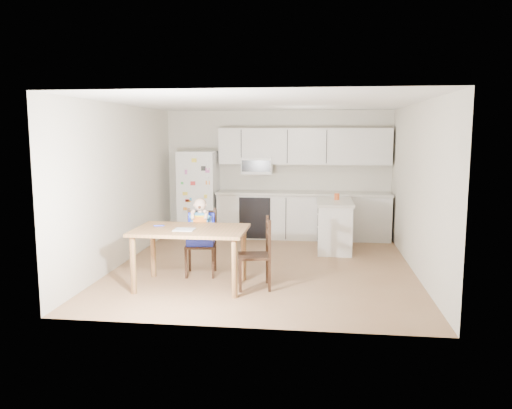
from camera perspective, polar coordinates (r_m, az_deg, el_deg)
The scene contains 10 objects.
room at distance 8.07m, azimuth 1.35°, elevation 2.43°, with size 4.52×5.01×2.51m.
refrigerator at distance 10.01m, azimuth -6.56°, elevation 1.20°, with size 0.72×0.70×1.70m, color silver.
kitchen_run at distance 9.82m, azimuth 5.28°, elevation 1.25°, with size 3.37×0.62×2.15m.
kitchen_island at distance 8.93m, azimuth 8.93°, elevation -2.33°, with size 0.63×1.20×0.88m.
red_cup at distance 8.95m, azimuth 9.23°, elevation 0.90°, with size 0.09×0.09×0.11m, color #D95522.
dining_table at distance 6.72m, azimuth -7.49°, elevation -3.63°, with size 1.49×0.96×0.80m.
napkin at distance 6.61m, azimuth -8.19°, elevation -2.85°, with size 0.26×0.23×0.01m, color #A3A3A7.
toddler_spoon at distance 6.93m, azimuth -11.12°, elevation -2.38°, with size 0.02×0.02×0.12m, color #1B28C2.
chair_booster at distance 7.31m, azimuth -6.33°, elevation -2.74°, with size 0.47×0.47×1.13m.
chair_side at distance 6.65m, azimuth 0.60°, elevation -5.04°, with size 0.49×0.49×0.95m.
Camera 1 is at (0.80, -7.51, 2.06)m, focal length 35.00 mm.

